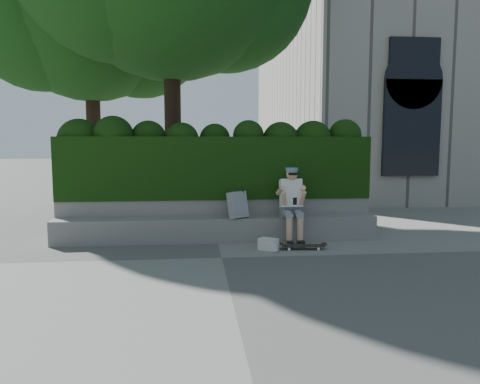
{
  "coord_description": "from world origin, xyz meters",
  "views": [
    {
      "loc": [
        -0.45,
        -7.35,
        1.9
      ],
      "look_at": [
        0.4,
        1.0,
        0.95
      ],
      "focal_mm": 35.0,
      "sensor_mm": 36.0,
      "label": 1
    }
  ],
  "objects": [
    {
      "name": "person",
      "position": [
        1.36,
        1.07,
        0.75
      ],
      "size": [
        0.4,
        0.76,
        1.38
      ],
      "color": "gray",
      "rests_on": "ground"
    },
    {
      "name": "hedge",
      "position": [
        0.0,
        1.95,
        1.35
      ],
      "size": [
        6.0,
        1.0,
        1.2
      ],
      "primitive_type": "cube",
      "color": "black",
      "rests_on": "planter_wall"
    },
    {
      "name": "backpack_ground",
      "position": [
        0.84,
        0.46,
        0.1
      ],
      "size": [
        0.38,
        0.36,
        0.2
      ],
      "primitive_type": "cube",
      "rotation": [
        0.0,
        0.0,
        -0.66
      ],
      "color": "beige",
      "rests_on": "ground"
    },
    {
      "name": "bench_ledge",
      "position": [
        0.0,
        1.25,
        0.23
      ],
      "size": [
        6.0,
        0.45,
        0.45
      ],
      "primitive_type": "cube",
      "color": "gray",
      "rests_on": "ground"
    },
    {
      "name": "tree_right",
      "position": [
        -3.03,
        5.43,
        5.34
      ],
      "size": [
        4.94,
        4.94,
        7.82
      ],
      "rotation": [
        0.0,
        0.0,
        -0.04
      ],
      "color": "black",
      "rests_on": "ground"
    },
    {
      "name": "backpack_plaid",
      "position": [
        0.37,
        1.15,
        0.69
      ],
      "size": [
        0.37,
        0.33,
        0.49
      ],
      "primitive_type": "cube",
      "rotation": [
        0.0,
        0.0,
        0.57
      ],
      "color": "#ABAAAF",
      "rests_on": "bench_ledge"
    },
    {
      "name": "skateboard",
      "position": [
        1.44,
        0.43,
        0.06
      ],
      "size": [
        0.73,
        0.24,
        0.08
      ],
      "rotation": [
        0.0,
        0.0,
        -0.09
      ],
      "color": "black",
      "rests_on": "ground"
    },
    {
      "name": "planter_wall",
      "position": [
        0.0,
        1.73,
        0.38
      ],
      "size": [
        6.0,
        0.5,
        0.75
      ],
      "primitive_type": "cube",
      "color": "gray",
      "rests_on": "ground"
    },
    {
      "name": "ground",
      "position": [
        0.0,
        0.0,
        0.0
      ],
      "size": [
        80.0,
        80.0,
        0.0
      ],
      "primitive_type": "plane",
      "color": "slate",
      "rests_on": "ground"
    }
  ]
}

